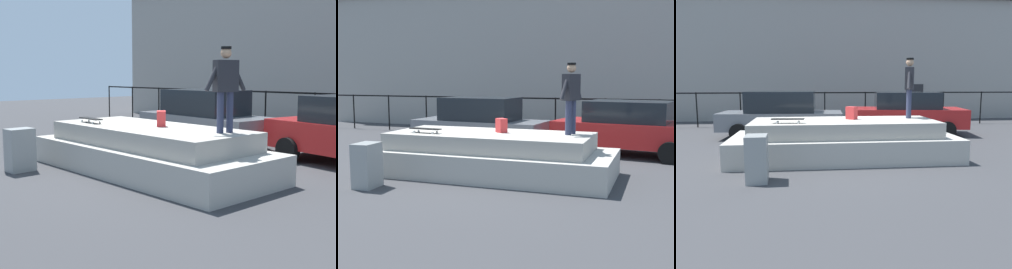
# 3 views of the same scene
# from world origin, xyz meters

# --- Properties ---
(ground_plane) EXTENTS (60.00, 60.00, 0.00)m
(ground_plane) POSITION_xyz_m (0.00, 0.00, 0.00)
(ground_plane) COLOR #38383A
(concrete_ledge) EXTENTS (6.12, 2.57, 1.07)m
(concrete_ledge) POSITION_xyz_m (0.12, -0.38, 0.48)
(concrete_ledge) COLOR #ADA89E
(concrete_ledge) RESTS_ON ground_plane
(skateboarder) EXTENTS (0.40, 0.91, 1.72)m
(skateboarder) POSITION_xyz_m (2.07, -0.00, 2.07)
(skateboarder) COLOR #2D334C
(skateboarder) RESTS_ON concrete_ledge
(skateboard) EXTENTS (0.85, 0.27, 0.12)m
(skateboard) POSITION_xyz_m (-1.38, -0.97, 1.17)
(skateboard) COLOR black
(skateboard) RESTS_ON concrete_ledge
(backpack) EXTENTS (0.34, 0.33, 0.35)m
(backpack) POSITION_xyz_m (0.35, -0.21, 1.24)
(backpack) COLOR red
(backpack) RESTS_ON concrete_ledge
(car_grey_sedan_near) EXTENTS (4.71, 2.29, 1.76)m
(car_grey_sedan_near) POSITION_xyz_m (-1.85, 3.58, 0.89)
(car_grey_sedan_near) COLOR slate
(car_grey_sedan_near) RESTS_ON ground_plane
(car_red_sedan_mid) EXTENTS (4.80, 2.74, 1.71)m
(car_red_sedan_mid) POSITION_xyz_m (3.14, 3.82, 0.88)
(car_red_sedan_mid) COLOR #B21E1E
(car_red_sedan_mid) RESTS_ON ground_plane
(utility_box) EXTENTS (0.47, 0.62, 1.00)m
(utility_box) POSITION_xyz_m (-1.97, -2.53, 0.50)
(utility_box) COLOR gray
(utility_box) RESTS_ON ground_plane
(fence_row) EXTENTS (24.06, 0.06, 1.64)m
(fence_row) POSITION_xyz_m (-0.00, 7.02, 1.16)
(fence_row) COLOR black
(fence_row) RESTS_ON ground_plane
(warehouse_building) EXTENTS (26.98, 8.88, 7.01)m
(warehouse_building) POSITION_xyz_m (0.00, 13.77, 3.51)
(warehouse_building) COLOR gray
(warehouse_building) RESTS_ON ground_plane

